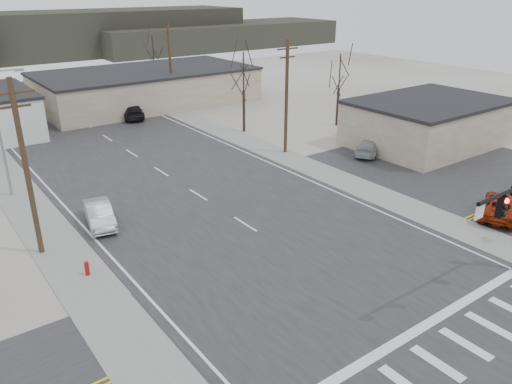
# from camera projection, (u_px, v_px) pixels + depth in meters

# --- Properties ---
(ground) EXTENTS (140.00, 140.00, 0.00)m
(ground) POSITION_uv_depth(u_px,v_px,m) (333.00, 280.00, 26.03)
(ground) COLOR silver
(ground) RESTS_ON ground
(main_road) EXTENTS (18.00, 110.00, 0.05)m
(main_road) POSITION_uv_depth(u_px,v_px,m) (191.00, 191.00, 37.18)
(main_road) COLOR #252528
(main_road) RESTS_ON ground
(cross_road) EXTENTS (90.00, 10.00, 0.04)m
(cross_road) POSITION_uv_depth(u_px,v_px,m) (333.00, 280.00, 26.02)
(cross_road) COLOR #252528
(cross_road) RESTS_ON ground
(parking_lot) EXTENTS (18.00, 20.00, 0.03)m
(parking_lot) POSITION_uv_depth(u_px,v_px,m) (456.00, 170.00, 41.39)
(parking_lot) COLOR #252528
(parking_lot) RESTS_ON ground
(sidewalk_left) EXTENTS (3.00, 90.00, 0.06)m
(sidewalk_left) POSITION_uv_depth(u_px,v_px,m) (24.00, 203.00, 35.11)
(sidewalk_left) COLOR gray
(sidewalk_left) RESTS_ON ground
(sidewalk_right) EXTENTS (3.00, 90.00, 0.06)m
(sidewalk_right) POSITION_uv_depth(u_px,v_px,m) (264.00, 148.00, 46.67)
(sidewalk_right) COLOR gray
(sidewalk_right) RESTS_ON ground
(fire_hydrant) EXTENTS (0.24, 0.24, 0.87)m
(fire_hydrant) POSITION_uv_depth(u_px,v_px,m) (87.00, 268.00, 26.24)
(fire_hydrant) COLOR #A50C0C
(fire_hydrant) RESTS_ON ground
(building_right_far) EXTENTS (26.30, 14.30, 4.30)m
(building_right_far) POSITION_uv_depth(u_px,v_px,m) (147.00, 87.00, 63.37)
(building_right_far) COLOR #BCAE90
(building_right_far) RESTS_ON ground
(building_lot) EXTENTS (14.30, 10.30, 4.30)m
(building_lot) POSITION_uv_depth(u_px,v_px,m) (428.00, 122.00, 47.21)
(building_lot) COLOR #BCAE90
(building_lot) RESTS_ON ground
(upole_left_b) EXTENTS (2.20, 0.30, 10.00)m
(upole_left_b) POSITION_uv_depth(u_px,v_px,m) (26.00, 167.00, 26.66)
(upole_left_b) COLOR #42351E
(upole_left_b) RESTS_ON ground
(upole_right_a) EXTENTS (2.20, 0.30, 10.00)m
(upole_right_a) POSITION_uv_depth(u_px,v_px,m) (286.00, 96.00, 43.67)
(upole_right_a) COLOR #42351E
(upole_right_a) RESTS_ON ground
(upole_right_b) EXTENTS (2.20, 0.30, 10.00)m
(upole_right_b) POSITION_uv_depth(u_px,v_px,m) (170.00, 65.00, 60.03)
(upole_right_b) COLOR #42351E
(upole_right_b) RESTS_ON ground
(streetlight_main) EXTENTS (2.40, 0.25, 9.00)m
(streetlight_main) POSITION_uv_depth(u_px,v_px,m) (1.00, 127.00, 34.53)
(streetlight_main) COLOR gray
(streetlight_main) RESTS_ON ground
(tree_right_mid) EXTENTS (3.74, 3.74, 8.33)m
(tree_right_mid) POSITION_uv_depth(u_px,v_px,m) (244.00, 74.00, 49.89)
(tree_right_mid) COLOR #31251E
(tree_right_mid) RESTS_ON ground
(tree_right_far) EXTENTS (3.52, 3.52, 7.84)m
(tree_right_far) POSITION_uv_depth(u_px,v_px,m) (153.00, 50.00, 70.73)
(tree_right_far) COLOR #31251E
(tree_right_far) RESTS_ON ground
(tree_lot) EXTENTS (3.52, 3.52, 7.84)m
(tree_lot) POSITION_uv_depth(u_px,v_px,m) (340.00, 73.00, 52.23)
(tree_lot) COLOR #31251E
(tree_lot) RESTS_ON ground
(hill_center) EXTENTS (80.00, 18.00, 9.00)m
(hill_center) POSITION_uv_depth(u_px,v_px,m) (61.00, 34.00, 103.87)
(hill_center) COLOR #333026
(hill_center) RESTS_ON ground
(hill_right) EXTENTS (60.00, 18.00, 5.50)m
(hill_right) POSITION_uv_depth(u_px,v_px,m) (219.00, 36.00, 119.17)
(hill_right) COLOR #333026
(hill_right) RESTS_ON ground
(sedan_crossing) EXTENTS (2.32, 4.57, 1.44)m
(sedan_crossing) POSITION_uv_depth(u_px,v_px,m) (99.00, 214.00, 31.67)
(sedan_crossing) COLOR #959A9E
(sedan_crossing) RESTS_ON main_road
(car_far_a) EXTENTS (3.82, 5.94, 1.60)m
(car_far_a) POSITION_uv_depth(u_px,v_px,m) (133.00, 111.00, 56.93)
(car_far_a) COLOR black
(car_far_a) RESTS_ON main_road
(car_far_b) EXTENTS (2.86, 4.18, 1.32)m
(car_far_b) POSITION_uv_depth(u_px,v_px,m) (41.00, 94.00, 66.10)
(car_far_b) COLOR black
(car_far_b) RESTS_ON main_road
(car_parked_red) EXTENTS (5.66, 4.17, 1.43)m
(car_parked_red) POSITION_uv_depth(u_px,v_px,m) (502.00, 206.00, 32.85)
(car_parked_red) COLOR maroon
(car_parked_red) RESTS_ON parking_lot
(car_parked_silver) EXTENTS (4.98, 3.80, 1.34)m
(car_parked_silver) POSITION_uv_depth(u_px,v_px,m) (370.00, 147.00, 44.81)
(car_parked_silver) COLOR #A2A6AC
(car_parked_silver) RESTS_ON parking_lot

